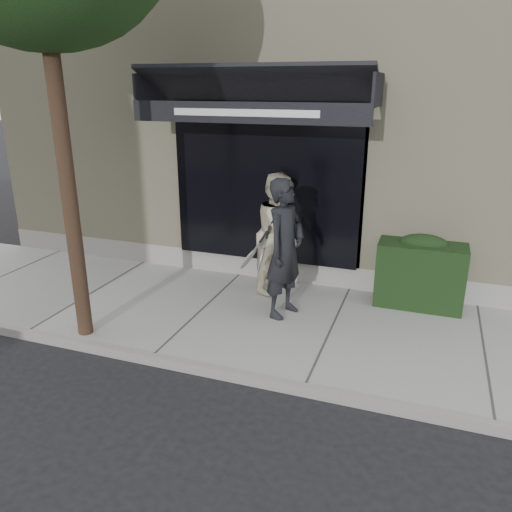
% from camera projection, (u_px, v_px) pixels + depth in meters
% --- Properties ---
extents(ground, '(80.00, 80.00, 0.00)m').
position_uv_depth(ground, '(331.00, 335.00, 7.13)').
color(ground, black).
rests_on(ground, ground).
extents(sidewalk, '(20.00, 3.00, 0.12)m').
position_uv_depth(sidewalk, '(332.00, 331.00, 7.11)').
color(sidewalk, gray).
rests_on(sidewalk, ground).
extents(curb, '(20.00, 0.10, 0.14)m').
position_uv_depth(curb, '(305.00, 390.00, 5.73)').
color(curb, gray).
rests_on(curb, ground).
extents(building_facade, '(14.30, 8.04, 5.64)m').
position_uv_depth(building_facade, '(384.00, 117.00, 10.65)').
color(building_facade, beige).
rests_on(building_facade, ground).
extents(hedge, '(1.30, 0.70, 1.14)m').
position_uv_depth(hedge, '(420.00, 272.00, 7.68)').
color(hedge, black).
rests_on(hedge, sidewalk).
extents(pedestrian_front, '(0.91, 0.87, 2.05)m').
position_uv_depth(pedestrian_front, '(285.00, 249.00, 7.19)').
color(pedestrian_front, black).
rests_on(pedestrian_front, sidewalk).
extents(pedestrian_back, '(0.88, 1.06, 1.97)m').
position_uv_depth(pedestrian_back, '(279.00, 233.00, 8.10)').
color(pedestrian_back, beige).
rests_on(pedestrian_back, sidewalk).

